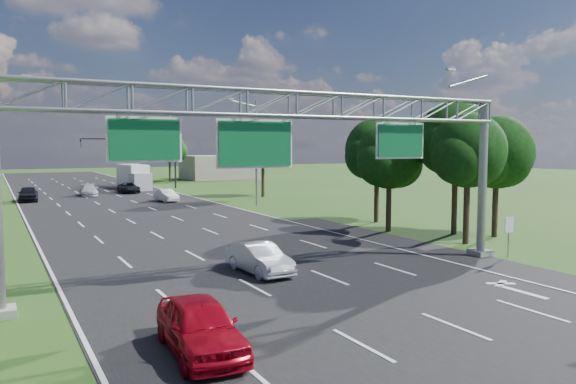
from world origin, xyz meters
TOP-DOWN VIEW (x-y plane):
  - ground at (0.00, 30.00)m, footprint 220.00×220.00m
  - road at (0.00, 30.00)m, footprint 18.00×180.00m
  - road_flare at (10.20, 14.00)m, footprint 3.00×30.00m
  - sign_gantry at (0.33, 12.00)m, footprint 23.50×1.00m
  - regulatory_sign at (12.40, 10.98)m, footprint 0.60×0.08m
  - traffic_signal at (7.48, 65.00)m, footprint 12.21×0.24m
  - streetlight_r_mid at (11.30, 40.00)m, footprint 2.97×0.22m
  - tree_cluster_right at (14.80, 19.19)m, footprint 9.91×14.60m
  - tree_verge_rd at (16.08, 48.04)m, footprint 5.76×4.80m
  - tree_verge_re at (14.08, 78.04)m, footprint 5.76×4.80m
  - building_right at (24.00, 82.00)m, footprint 12.00×9.00m
  - red_coupe at (-6.12, 5.67)m, footprint 2.13×4.66m
  - silver_sedan at (-0.51, 13.74)m, footprint 1.71×4.25m
  - car_queue_a at (-1.20, 58.21)m, footprint 2.20×4.56m
  - car_queue_b at (3.68, 59.92)m, footprint 2.24×4.64m
  - car_queue_c at (-7.72, 54.48)m, footprint 2.18×4.72m
  - car_queue_d at (4.78, 47.56)m, footprint 1.80×3.99m
  - box_truck at (5.76, 66.21)m, footprint 3.15×8.75m

SIDE VIEW (x-z plane):
  - ground at x=0.00m, z-range 0.00..0.00m
  - road at x=0.00m, z-range -0.01..0.01m
  - road_flare at x=10.20m, z-range -0.01..0.01m
  - car_queue_d at x=4.78m, z-range 0.00..1.27m
  - car_queue_b at x=3.68m, z-range 0.00..1.27m
  - car_queue_a at x=-1.20m, z-range 0.00..1.28m
  - silver_sedan at x=-0.51m, z-range 0.00..1.37m
  - red_coupe at x=-6.12m, z-range 0.00..1.55m
  - car_queue_c at x=-7.72m, z-range 0.00..1.57m
  - regulatory_sign at x=12.40m, z-range 0.46..2.56m
  - box_truck at x=5.76m, z-range -0.07..3.16m
  - building_right at x=24.00m, z-range 0.00..4.00m
  - traffic_signal at x=7.48m, z-range 1.67..8.67m
  - tree_verge_re at x=14.08m, z-range 1.28..9.12m
  - tree_cluster_right at x=14.80m, z-range 0.97..9.65m
  - streetlight_r_mid at x=11.30m, z-range 0.50..10.66m
  - tree_verge_rd at x=16.08m, z-range 1.49..9.77m
  - sign_gantry at x=0.33m, z-range 2.11..11.67m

